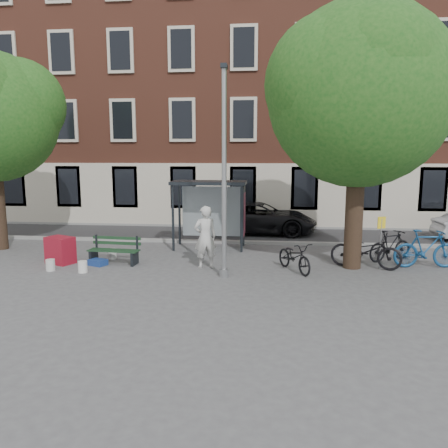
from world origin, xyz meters
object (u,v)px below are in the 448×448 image
at_px(bike_b, 426,249).
at_px(car_dark, 260,218).
at_px(painter, 205,237).
at_px(bike_a, 366,250).
at_px(red_stand, 60,250).
at_px(bench, 114,252).
at_px(lamppost, 224,184).
at_px(bus_shelter, 220,199).
at_px(bike_d, 390,246).
at_px(notice_sign, 381,232).
at_px(bike_c, 294,257).

bearing_deg(bike_b, car_dark, 38.30).
height_order(painter, bike_a, painter).
bearing_deg(red_stand, painter, -0.79).
distance_m(bike_b, car_dark, 7.94).
xyz_separation_m(bench, bike_a, (8.25, 0.27, 0.18)).
height_order(bench, bike_b, bike_b).
relative_size(lamppost, red_stand, 6.79).
height_order(bus_shelter, bike_a, bus_shelter).
height_order(bike_d, notice_sign, notice_sign).
bearing_deg(notice_sign, car_dark, 100.09).
bearing_deg(notice_sign, bench, 158.17).
xyz_separation_m(bike_c, notice_sign, (2.75, 0.67, 0.70)).
relative_size(lamppost, car_dark, 1.17).
bearing_deg(bike_b, notice_sign, 93.22).
height_order(bike_a, notice_sign, notice_sign).
xyz_separation_m(lamppost, notice_sign, (4.87, 1.52, -1.61)).
xyz_separation_m(bike_d, red_stand, (-11.10, -1.47, -0.09)).
relative_size(lamppost, bike_b, 2.93).
relative_size(painter, bike_b, 0.97).
bearing_deg(bike_b, bench, 87.50).
height_order(bench, car_dark, car_dark).
relative_size(car_dark, red_stand, 5.80).
height_order(lamppost, painter, lamppost).
relative_size(painter, bench, 1.15).
xyz_separation_m(bus_shelter, notice_sign, (5.48, -2.59, -0.74)).
bearing_deg(notice_sign, lamppost, 173.61).
bearing_deg(lamppost, bench, 162.18).
xyz_separation_m(bus_shelter, bike_d, (6.06, -1.57, -1.38)).
relative_size(bike_a, bike_b, 1.06).
xyz_separation_m(lamppost, bike_a, (4.42, 1.50, -2.20)).
relative_size(bike_b, bike_d, 1.16).
height_order(bike_b, car_dark, car_dark).
bearing_deg(bike_a, car_dark, 48.52).
height_order(bus_shelter, painter, bus_shelter).
relative_size(painter, bike_a, 0.91).
bearing_deg(bike_b, bike_d, 43.31).
xyz_separation_m(lamppost, bike_c, (2.12, 0.84, -2.31)).
bearing_deg(bike_b, bike_c, 96.62).
relative_size(bike_d, red_stand, 2.00).
bearing_deg(bike_d, bus_shelter, 45.51).
bearing_deg(car_dark, lamppost, 175.92).
relative_size(bus_shelter, bench, 1.63).
relative_size(painter, car_dark, 0.39).
relative_size(bench, bike_d, 0.97).
bearing_deg(bench, bike_b, 7.41).
distance_m(bench, notice_sign, 8.74).
height_order(red_stand, notice_sign, notice_sign).
distance_m(lamppost, bench, 4.67).
xyz_separation_m(lamppost, bus_shelter, (-0.61, 4.11, -0.87)).
distance_m(painter, bike_d, 6.37).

